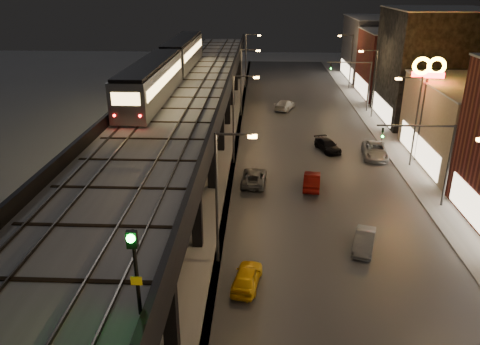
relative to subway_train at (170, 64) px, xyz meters
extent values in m
cube|color=#46474D|center=(16.00, -5.18, -8.39)|extent=(17.00, 120.00, 0.06)
cube|color=#9FA1A8|center=(26.00, -5.18, -8.35)|extent=(4.00, 120.00, 0.14)
cube|color=#9FA1A8|center=(2.50, -5.18, -8.39)|extent=(11.00, 120.00, 0.06)
cube|color=black|center=(2.50, -8.18, -2.62)|extent=(9.00, 100.00, 1.00)
cube|color=black|center=(-1.20, -35.18, -5.77)|extent=(0.70, 0.70, 5.30)
cube|color=black|center=(6.20, -35.18, -5.77)|extent=(0.70, 0.70, 5.30)
cube|color=black|center=(2.50, -35.18, -3.27)|extent=(8.00, 0.60, 0.50)
cube|color=black|center=(-1.20, -25.18, -5.77)|extent=(0.70, 0.70, 5.30)
cube|color=black|center=(6.20, -25.18, -5.77)|extent=(0.70, 0.70, 5.30)
cube|color=black|center=(2.50, -25.18, -3.27)|extent=(8.00, 0.60, 0.50)
cube|color=black|center=(-1.20, -15.18, -5.77)|extent=(0.70, 0.70, 5.30)
cube|color=black|center=(6.20, -15.18, -5.77)|extent=(0.70, 0.70, 5.30)
cube|color=black|center=(2.50, -15.18, -3.27)|extent=(8.00, 0.60, 0.50)
cube|color=black|center=(-1.20, -5.18, -5.77)|extent=(0.70, 0.70, 5.30)
cube|color=black|center=(6.20, -5.18, -5.77)|extent=(0.70, 0.70, 5.30)
cube|color=black|center=(2.50, -5.18, -3.27)|extent=(8.00, 0.60, 0.50)
cube|color=black|center=(-1.20, 4.82, -5.77)|extent=(0.70, 0.70, 5.30)
cube|color=black|center=(6.20, 4.82, -5.77)|extent=(0.70, 0.70, 5.30)
cube|color=black|center=(2.50, 4.82, -3.27)|extent=(8.00, 0.60, 0.50)
cube|color=black|center=(-1.20, 14.82, -5.77)|extent=(0.70, 0.70, 5.30)
cube|color=black|center=(6.20, 14.82, -5.77)|extent=(0.70, 0.70, 5.30)
cube|color=black|center=(2.50, 14.82, -3.27)|extent=(8.00, 0.60, 0.50)
cube|color=black|center=(-1.20, 24.82, -5.77)|extent=(0.70, 0.70, 5.30)
cube|color=black|center=(6.20, 24.82, -5.77)|extent=(0.70, 0.70, 5.30)
cube|color=black|center=(2.50, 24.82, -3.27)|extent=(8.00, 0.60, 0.50)
cube|color=black|center=(-1.20, 34.82, -5.77)|extent=(0.70, 0.70, 5.30)
cube|color=black|center=(6.20, 34.82, -5.77)|extent=(0.70, 0.70, 5.30)
cube|color=black|center=(2.50, 34.82, -3.27)|extent=(8.00, 0.60, 0.50)
cube|color=#B2B7C1|center=(2.50, -8.18, -2.04)|extent=(8.40, 100.00, 0.16)
cube|color=#332D28|center=(-0.72, -8.18, -1.88)|extent=(0.08, 98.00, 0.16)
cube|color=#332D28|center=(0.72, -8.18, -1.88)|extent=(0.08, 98.00, 0.16)
cube|color=#332D28|center=(3.78, -8.18, -1.88)|extent=(0.08, 98.00, 0.16)
cube|color=#332D28|center=(5.22, -8.18, -1.88)|extent=(0.08, 98.00, 0.16)
cube|color=black|center=(2.50, -38.18, -1.93)|extent=(7.80, 0.24, 0.06)
cube|color=black|center=(2.50, -22.18, -1.93)|extent=(7.80, 0.24, 0.06)
cube|color=black|center=(2.50, -6.18, -1.93)|extent=(7.80, 0.24, 0.06)
cube|color=black|center=(2.50, 9.82, -1.93)|extent=(7.80, 0.24, 0.06)
cube|color=black|center=(2.50, 25.82, -1.93)|extent=(7.80, 0.24, 0.06)
cube|color=black|center=(6.85, -8.18, -1.57)|extent=(0.30, 100.00, 1.10)
cube|color=black|center=(-1.85, -8.18, -1.57)|extent=(0.30, 100.00, 1.10)
cube|color=beige|center=(26.45, -22.18, -6.82)|extent=(0.10, 9.60, 2.40)
cube|color=beige|center=(26.45, -8.18, -6.82)|extent=(0.10, 12.00, 2.40)
cube|color=black|center=(32.50, 7.82, -1.42)|extent=(12.00, 13.00, 14.00)
cube|color=beige|center=(26.45, 7.82, -6.82)|extent=(0.10, 10.40, 2.40)
cube|color=#B2B7C1|center=(32.50, 7.82, 5.66)|extent=(12.20, 13.20, 0.16)
cube|color=maroon|center=(32.50, 21.82, -3.42)|extent=(12.00, 12.00, 10.00)
cube|color=beige|center=(26.45, 21.82, -6.82)|extent=(0.10, 9.60, 2.40)
cube|color=#B2B7C1|center=(32.50, 21.82, 1.66)|extent=(12.20, 12.20, 0.16)
cube|color=#4B4B52|center=(32.50, 35.82, -2.92)|extent=(12.00, 16.00, 11.00)
cube|color=beige|center=(26.45, 35.82, -6.82)|extent=(0.10, 12.80, 2.40)
cube|color=#B2B7C1|center=(32.50, 35.82, 2.66)|extent=(12.20, 16.20, 0.16)
cylinder|color=#38383A|center=(7.80, -27.18, -3.92)|extent=(0.18, 0.18, 9.00)
cube|color=#38383A|center=(8.90, -27.18, 0.48)|extent=(2.20, 0.12, 0.12)
cube|color=#FFB04B|center=(10.00, -27.18, 0.36)|extent=(0.55, 0.28, 0.18)
cylinder|color=#38383A|center=(7.80, -9.18, -3.92)|extent=(0.18, 0.18, 9.00)
cube|color=#38383A|center=(8.90, -9.18, 0.48)|extent=(2.20, 0.12, 0.12)
cube|color=#FFB04B|center=(10.00, -9.18, 0.36)|extent=(0.55, 0.28, 0.18)
cylinder|color=#38383A|center=(25.50, -9.18, -3.92)|extent=(0.18, 0.18, 9.00)
cube|color=#38383A|center=(24.40, -9.18, 0.48)|extent=(2.20, 0.12, 0.12)
cube|color=#FFB04B|center=(23.30, -9.18, 0.36)|extent=(0.55, 0.28, 0.18)
cylinder|color=#38383A|center=(7.80, 8.82, -3.92)|extent=(0.18, 0.18, 9.00)
cube|color=#38383A|center=(8.90, 8.82, 0.48)|extent=(2.20, 0.12, 0.12)
cube|color=#FFB04B|center=(10.00, 8.82, 0.36)|extent=(0.55, 0.28, 0.18)
cylinder|color=#38383A|center=(25.50, 8.82, -3.92)|extent=(0.18, 0.18, 9.00)
cube|color=#38383A|center=(24.40, 8.82, 0.48)|extent=(2.20, 0.12, 0.12)
cube|color=#FFB04B|center=(23.30, 8.82, 0.36)|extent=(0.55, 0.28, 0.18)
cylinder|color=#38383A|center=(7.80, 26.82, -3.92)|extent=(0.18, 0.18, 9.00)
cube|color=#38383A|center=(8.90, 26.82, 0.48)|extent=(2.20, 0.12, 0.12)
cube|color=#FFB04B|center=(10.00, 26.82, 0.36)|extent=(0.55, 0.28, 0.18)
cylinder|color=#38383A|center=(25.50, 26.82, -3.92)|extent=(0.18, 0.18, 9.00)
cube|color=#38383A|center=(24.40, 26.82, 0.48)|extent=(2.20, 0.12, 0.12)
cube|color=#FFB04B|center=(23.30, 26.82, 0.36)|extent=(0.55, 0.28, 0.18)
cylinder|color=#38383A|center=(25.50, -18.18, -4.92)|extent=(0.20, 0.20, 7.00)
cube|color=#38383A|center=(22.50, -18.18, -1.52)|extent=(6.00, 0.12, 0.12)
imported|color=black|center=(20.00, -18.18, -2.02)|extent=(0.20, 0.16, 1.00)
sphere|color=#0CFF26|center=(20.00, -18.33, -2.27)|extent=(0.18, 0.18, 0.18)
cylinder|color=#38383A|center=(25.50, 11.82, -4.92)|extent=(0.20, 0.20, 7.00)
cube|color=#38383A|center=(22.50, 11.82, -1.52)|extent=(6.00, 0.12, 0.12)
imported|color=black|center=(20.00, 11.82, -2.02)|extent=(0.20, 0.16, 1.00)
sphere|color=#0CFF26|center=(20.00, 11.67, -2.27)|extent=(0.18, 0.18, 0.18)
cube|color=gray|center=(0.00, -9.46, -0.12)|extent=(2.96, 17.88, 3.37)
cube|color=black|center=(0.00, -9.46, 1.70)|extent=(2.66, 17.37, 0.26)
cube|color=#FFCD72|center=(-1.49, -9.46, 0.34)|extent=(0.05, 16.35, 0.92)
cube|color=#FFCD72|center=(1.49, -9.46, 0.34)|extent=(0.05, 16.35, 0.92)
cube|color=gray|center=(0.00, 9.47, -0.12)|extent=(2.96, 17.88, 3.37)
cube|color=black|center=(0.00, 9.47, 1.70)|extent=(2.66, 17.37, 0.26)
cube|color=#FFCD72|center=(-1.49, 9.47, 0.34)|extent=(0.05, 16.35, 0.92)
cube|color=#FFCD72|center=(1.49, 9.47, 0.34)|extent=(0.05, 16.35, 0.92)
cube|color=#FFCD72|center=(0.00, -18.41, 0.40)|extent=(2.25, 0.05, 1.02)
sphere|color=#FF0C0C|center=(-1.02, -18.43, -0.93)|extent=(0.20, 0.20, 0.20)
sphere|color=#FF0C0C|center=(1.02, -18.43, -0.93)|extent=(0.20, 0.20, 0.20)
cylinder|color=black|center=(6.40, -40.55, -0.15)|extent=(0.13, 0.13, 3.31)
cube|color=black|center=(6.40, -40.67, 1.23)|extent=(0.35, 0.20, 0.61)
sphere|color=#0CFF26|center=(6.40, -40.79, 1.35)|extent=(0.29, 0.29, 0.29)
cube|color=yellow|center=(6.40, -40.65, -0.37)|extent=(0.39, 0.04, 0.33)
imported|color=yellow|center=(9.80, -29.78, -7.79)|extent=(2.08, 3.91, 1.27)
imported|color=#680B06|center=(15.15, -14.94, -7.74)|extent=(1.96, 4.28, 1.36)
imported|color=#5C5D61|center=(9.96, -14.29, -7.78)|extent=(2.42, 4.75, 1.28)
imported|color=silver|center=(13.89, 12.24, -7.72)|extent=(3.47, 5.21, 1.40)
imported|color=#4B4F58|center=(17.76, -25.19, -7.80)|extent=(2.33, 3.97, 1.24)
imported|color=#9DA0A5|center=(22.52, -6.83, -7.69)|extent=(3.03, 5.51, 1.46)
imported|color=black|center=(17.81, -5.09, -7.81)|extent=(2.96, 4.54, 1.22)
cylinder|color=#38383A|center=(26.50, -7.62, -4.15)|extent=(0.24, 0.24, 8.54)
cube|color=#FF0C0C|center=(26.50, -7.62, 0.44)|extent=(2.99, 0.25, 0.53)
torus|color=yellow|center=(25.81, -7.62, 1.29)|extent=(1.76, 0.67, 1.73)
torus|color=yellow|center=(27.19, -7.62, 1.29)|extent=(1.76, 0.67, 1.73)
camera|label=1|loc=(10.45, -53.52, 8.95)|focal=35.00mm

